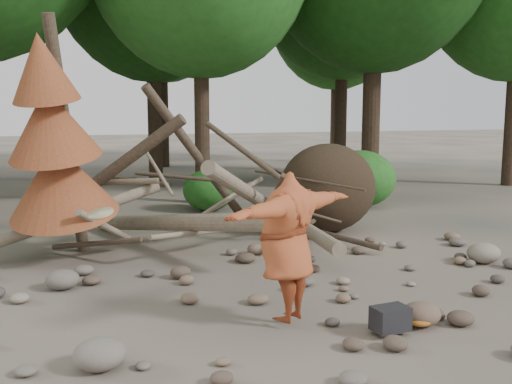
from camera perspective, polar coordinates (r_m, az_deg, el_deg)
name	(u,v)px	position (r m, az deg, el deg)	size (l,w,h in m)	color
ground	(300,305)	(8.16, 4.46, -11.16)	(120.00, 120.00, 0.00)	#514C44
deadfall_pile	(305,191)	(12.52, 4.94, 0.10)	(8.55, 5.24, 3.30)	#332619
dead_conifer	(55,145)	(10.40, -19.47, 4.46)	(2.06, 2.16, 4.35)	#4C3F30
bush_mid	(209,190)	(15.49, -4.75, 0.18)	(1.40, 1.40, 1.12)	#215E1B
bush_right	(360,179)	(16.34, 10.37, 1.33)	(2.00, 2.00, 1.60)	#2A6F22
frisbee_thrower	(287,247)	(7.12, 3.14, -5.47)	(3.59, 1.63, 1.88)	#AF4D27
backpack	(390,323)	(7.25, 13.27, -12.65)	(0.44, 0.29, 0.29)	black
cloth_green	(389,325)	(7.38, 13.18, -12.81)	(0.43, 0.36, 0.16)	#2E6A2A
cloth_orange	(421,325)	(7.54, 16.13, -12.65)	(0.31, 0.25, 0.11)	#B0611E
boulder_front_left	(100,354)	(6.41, -15.33, -15.35)	(0.56, 0.50, 0.34)	slate
boulder_front_right	(421,314)	(7.63, 16.19, -11.63)	(0.51, 0.46, 0.30)	brown
boulder_mid_right	(484,253)	(10.99, 21.81, -5.68)	(0.60, 0.54, 0.36)	gray
boulder_mid_left	(63,280)	(9.24, -18.78, -8.29)	(0.50, 0.45, 0.30)	#686258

